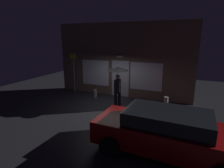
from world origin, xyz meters
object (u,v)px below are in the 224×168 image
sidewalk_bollard (95,94)px  sidewalk_bollard_2 (166,103)px  parked_car (167,132)px  street_sign_post (74,71)px  person_with_umbrella (118,76)px

sidewalk_bollard → sidewalk_bollard_2: bearing=-4.2°
parked_car → sidewalk_bollard: 6.11m
sidewalk_bollard_2 → parked_car: bearing=-83.2°
street_sign_post → sidewalk_bollard_2: 5.79m
street_sign_post → sidewalk_bollard: 1.99m
street_sign_post → sidewalk_bollard_2: (5.66, -0.43, -1.18)m
person_with_umbrella → street_sign_post: size_ratio=0.80×
person_with_umbrella → sidewalk_bollard_2: person_with_umbrella is taller
person_with_umbrella → sidewalk_bollard_2: (2.30, 0.74, -1.33)m
person_with_umbrella → sidewalk_bollard_2: bearing=101.5°
person_with_umbrella → sidewalk_bollard: bearing=-126.3°
sidewalk_bollard_2 → street_sign_post: bearing=175.7°
person_with_umbrella → sidewalk_bollard: person_with_umbrella is taller
parked_car → sidewalk_bollard: (-4.56, 4.03, -0.47)m
sidewalk_bollard → sidewalk_bollard_2: (4.12, -0.30, 0.08)m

